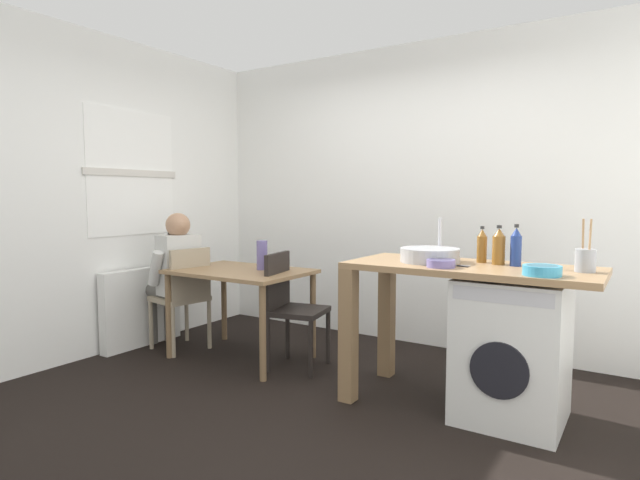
% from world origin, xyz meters
% --- Properties ---
extents(ground_plane, '(5.46, 5.46, 0.00)m').
position_xyz_m(ground_plane, '(0.00, 0.00, 0.00)').
color(ground_plane, black).
extents(wall_back, '(4.60, 0.10, 2.70)m').
position_xyz_m(wall_back, '(0.00, 1.75, 1.35)').
color(wall_back, white).
rests_on(wall_back, ground_plane).
extents(wall_window_side, '(0.12, 3.80, 2.70)m').
position_xyz_m(wall_window_side, '(-2.15, 0.00, 1.35)').
color(wall_window_side, white).
rests_on(wall_window_side, ground_plane).
extents(radiator, '(0.10, 0.80, 0.70)m').
position_xyz_m(radiator, '(-2.02, 0.30, 0.35)').
color(radiator, white).
rests_on(radiator, ground_plane).
extents(dining_table, '(1.10, 0.76, 0.74)m').
position_xyz_m(dining_table, '(-1.03, 0.51, 0.64)').
color(dining_table, olive).
rests_on(dining_table, ground_plane).
extents(chair_person_seat, '(0.46, 0.46, 0.90)m').
position_xyz_m(chair_person_seat, '(-1.58, 0.40, 0.51)').
color(chair_person_seat, gray).
rests_on(chair_person_seat, ground_plane).
extents(chair_opposite, '(0.47, 0.47, 0.90)m').
position_xyz_m(chair_opposite, '(-0.55, 0.55, 0.51)').
color(chair_opposite, black).
rests_on(chair_opposite, ground_plane).
extents(seated_person, '(0.53, 0.54, 1.20)m').
position_xyz_m(seated_person, '(-1.73, 0.43, 0.67)').
color(seated_person, '#595651').
rests_on(seated_person, ground_plane).
extents(kitchen_counter, '(1.50, 0.68, 0.92)m').
position_xyz_m(kitchen_counter, '(0.66, 0.49, 0.76)').
color(kitchen_counter, olive).
rests_on(kitchen_counter, ground_plane).
extents(washing_machine, '(0.60, 0.61, 0.86)m').
position_xyz_m(washing_machine, '(1.14, 0.49, 0.43)').
color(washing_machine, silver).
rests_on(washing_machine, ground_plane).
extents(sink_basin, '(0.38, 0.38, 0.09)m').
position_xyz_m(sink_basin, '(0.61, 0.49, 0.97)').
color(sink_basin, '#9EA0A5').
rests_on(sink_basin, kitchen_counter).
extents(tap, '(0.02, 0.02, 0.28)m').
position_xyz_m(tap, '(0.61, 0.67, 1.06)').
color(tap, '#B2B2B7').
rests_on(tap, kitchen_counter).
extents(bottle_tall_green, '(0.06, 0.06, 0.23)m').
position_xyz_m(bottle_tall_green, '(0.90, 0.65, 1.03)').
color(bottle_tall_green, brown).
rests_on(bottle_tall_green, kitchen_counter).
extents(bottle_squat_brown, '(0.08, 0.08, 0.25)m').
position_xyz_m(bottle_squat_brown, '(1.01, 0.61, 1.03)').
color(bottle_squat_brown, brown).
rests_on(bottle_squat_brown, kitchen_counter).
extents(bottle_clear_small, '(0.07, 0.07, 0.26)m').
position_xyz_m(bottle_clear_small, '(1.12, 0.59, 1.04)').
color(bottle_clear_small, navy).
rests_on(bottle_clear_small, kitchen_counter).
extents(mixing_bowl, '(0.17, 0.17, 0.05)m').
position_xyz_m(mixing_bowl, '(0.76, 0.29, 0.95)').
color(mixing_bowl, slate).
rests_on(mixing_bowl, kitchen_counter).
extents(utensil_crock, '(0.11, 0.11, 0.30)m').
position_xyz_m(utensil_crock, '(1.50, 0.54, 0.99)').
color(utensil_crock, gray).
rests_on(utensil_crock, kitchen_counter).
extents(colander, '(0.20, 0.20, 0.06)m').
position_xyz_m(colander, '(1.32, 0.27, 0.95)').
color(colander, teal).
rests_on(colander, kitchen_counter).
extents(vase, '(0.09, 0.09, 0.24)m').
position_xyz_m(vase, '(-0.88, 0.61, 0.86)').
color(vase, slate).
rests_on(vase, dining_table).
extents(scissors, '(0.15, 0.06, 0.01)m').
position_xyz_m(scissors, '(0.82, 0.39, 0.92)').
color(scissors, '#B2B2B7').
rests_on(scissors, kitchen_counter).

